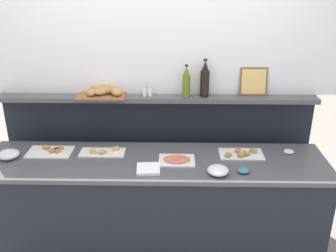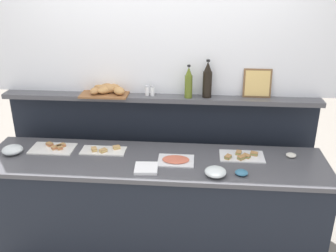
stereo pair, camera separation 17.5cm
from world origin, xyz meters
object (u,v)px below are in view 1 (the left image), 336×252
napkin_stack (148,169)px  framed_picture (254,82)px  salt_shaker (145,91)px  wine_bottle_dark (205,80)px  glass_bowl_large (9,155)px  glass_bowl_medium (218,171)px  condiment_bowl_dark (243,170)px  condiment_bowl_cream (289,152)px  sandwich_platter_front (51,151)px  cold_cuts_platter (177,160)px  sandwich_platter_rear (241,154)px  sandwich_platter_side (103,152)px  bread_basket (105,91)px  pepper_shaker (150,91)px  olive_oil_bottle (186,83)px

napkin_stack → framed_picture: size_ratio=0.71×
salt_shaker → wine_bottle_dark: bearing=0.4°
glass_bowl_large → framed_picture: size_ratio=0.69×
framed_picture → glass_bowl_medium: bearing=-117.1°
condiment_bowl_dark → condiment_bowl_cream: bearing=37.1°
condiment_bowl_dark → sandwich_platter_front: bearing=169.1°
cold_cuts_platter → glass_bowl_large: (-1.32, 0.02, 0.02)m
sandwich_platter_rear → wine_bottle_dark: bearing=131.7°
sandwich_platter_side → glass_bowl_medium: 0.95m
glass_bowl_medium → glass_bowl_large: bearing=172.4°
napkin_stack → condiment_bowl_dark: bearing=-1.0°
glass_bowl_medium → bread_basket: (-0.91, 0.64, 0.39)m
cold_cuts_platter → napkin_stack: 0.26m
napkin_stack → glass_bowl_medium: bearing=-4.8°
sandwich_platter_front → wine_bottle_dark: wine_bottle_dark is taller
glass_bowl_large → pepper_shaker: (1.09, 0.41, 0.40)m
condiment_bowl_dark → napkin_stack: 0.70m
salt_shaker → framed_picture: size_ratio=0.37×
olive_oil_bottle → condiment_bowl_dark: bearing=-54.1°
glass_bowl_medium → salt_shaker: bearing=132.4°
sandwich_platter_side → condiment_bowl_dark: (1.09, -0.28, 0.01)m
salt_shaker → condiment_bowl_dark: bearing=-38.0°
pepper_shaker → salt_shaker: bearing=180.0°
glass_bowl_large → bread_basket: bread_basket is taller
napkin_stack → wine_bottle_dark: size_ratio=0.54×
cold_cuts_platter → bread_basket: size_ratio=0.70×
condiment_bowl_dark → pepper_shaker: size_ratio=1.08×
sandwich_platter_rear → napkin_stack: sandwich_platter_rear is taller
framed_picture → pepper_shaker: bearing=-177.5°
glass_bowl_medium → pepper_shaker: bearing=130.1°
salt_shaker → framed_picture: framed_picture is taller
sandwich_platter_front → wine_bottle_dark: bearing=13.9°
olive_oil_bottle → sandwich_platter_front: bearing=-165.6°
napkin_stack → framed_picture: 1.16m
napkin_stack → framed_picture: (0.85, 0.62, 0.49)m
condiment_bowl_dark → napkin_stack: bearing=179.0°
sandwich_platter_rear → napkin_stack: size_ratio=2.05×
wine_bottle_dark → olive_oil_bottle: bearing=-170.1°
sandwich_platter_rear → napkin_stack: 0.77m
cold_cuts_platter → pepper_shaker: 0.64m
condiment_bowl_dark → napkin_stack: size_ratio=0.55×
sandwich_platter_front → bread_basket: size_ratio=0.89×
condiment_bowl_dark → cold_cuts_platter: bearing=161.6°
wine_bottle_dark → glass_bowl_large: bearing=-165.1°
condiment_bowl_cream → framed_picture: (-0.27, 0.32, 0.49)m
sandwich_platter_front → framed_picture: bearing=11.7°
sandwich_platter_front → cold_cuts_platter: (1.02, -0.13, 0.00)m
glass_bowl_large → framed_picture: (1.96, 0.45, 0.47)m
napkin_stack → pepper_shaker: 0.72m
sandwich_platter_front → glass_bowl_large: size_ratio=2.18×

